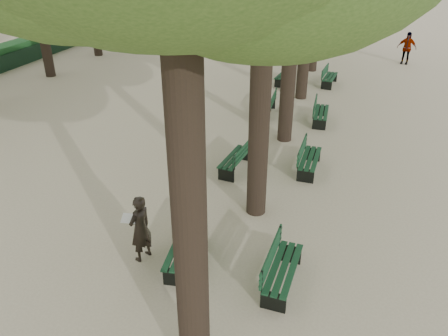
# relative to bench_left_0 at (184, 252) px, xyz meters

# --- Properties ---
(ground) EXTENTS (120.00, 120.00, 0.00)m
(ground) POSITION_rel_bench_left_0_xyz_m (-0.37, -0.48, -0.27)
(ground) COLOR #C4B794
(ground) RESTS_ON ground
(bench_left_0) EXTENTS (0.76, 1.85, 0.92)m
(bench_left_0) POSITION_rel_bench_left_0_xyz_m (0.00, 0.00, 0.00)
(bench_left_0) COLOR black
(bench_left_0) RESTS_ON ground
(bench_left_1) EXTENTS (0.80, 1.86, 0.92)m
(bench_left_1) POSITION_rel_bench_left_0_xyz_m (-0.00, 4.70, 0.00)
(bench_left_1) COLOR black
(bench_left_1) RESTS_ON ground
(bench_left_2) EXTENTS (0.64, 1.82, 0.92)m
(bench_left_2) POSITION_rel_bench_left_0_xyz_m (0.00, 9.93, 0.00)
(bench_left_2) COLOR black
(bench_left_2) RESTS_ON ground
(bench_left_3) EXTENTS (0.78, 1.85, 0.92)m
(bench_left_3) POSITION_rel_bench_left_0_xyz_m (-0.00, 14.59, 0.00)
(bench_left_3) COLOR black
(bench_left_3) RESTS_ON ground
(bench_right_0) EXTENTS (0.69, 1.83, 0.92)m
(bench_right_0) POSITION_rel_bench_left_0_xyz_m (2.27, -0.12, 0.00)
(bench_right_0) COLOR black
(bench_right_0) RESTS_ON ground
(bench_right_1) EXTENTS (0.63, 1.82, 0.92)m
(bench_right_1) POSITION_rel_bench_left_0_xyz_m (2.27, 5.28, 0.00)
(bench_right_1) COLOR black
(bench_right_1) RESTS_ON ground
(bench_right_2) EXTENTS (0.61, 1.81, 0.92)m
(bench_right_2) POSITION_rel_bench_left_0_xyz_m (2.27, 9.61, 0.00)
(bench_right_2) COLOR black
(bench_right_2) RESTS_ON ground
(bench_right_3) EXTENTS (0.76, 1.85, 0.92)m
(bench_right_3) POSITION_rel_bench_left_0_xyz_m (2.27, 14.89, 0.00)
(bench_right_3) COLOR black
(bench_right_3) RESTS_ON ground
(man_with_map) EXTENTS (0.71, 0.73, 1.65)m
(man_with_map) POSITION_rel_bench_left_0_xyz_m (-0.97, -0.11, 0.55)
(man_with_map) COLOR black
(man_with_map) RESTS_ON ground
(pedestrian_b) EXTENTS (1.28, 0.90, 1.92)m
(pedestrian_b) POSITION_rel_bench_left_0_xyz_m (-0.11, 23.66, 0.69)
(pedestrian_b) COLOR #262628
(pedestrian_b) RESTS_ON ground
(pedestrian_c) EXTENTS (1.14, 0.61, 1.85)m
(pedestrian_c) POSITION_rel_bench_left_0_xyz_m (6.28, 20.56, 0.65)
(pedestrian_c) COLOR #262628
(pedestrian_c) RESTS_ON ground
(pedestrian_e) EXTENTS (1.24, 1.74, 1.93)m
(pedestrian_e) POSITION_rel_bench_left_0_xyz_m (-7.79, 22.22, 0.69)
(pedestrian_e) COLOR #262628
(pedestrian_e) RESTS_ON ground
(pedestrian_a) EXTENTS (0.97, 0.86, 1.91)m
(pedestrian_a) POSITION_rel_bench_left_0_xyz_m (-9.21, 23.51, 0.68)
(pedestrian_a) COLOR #262628
(pedestrian_a) RESTS_ON ground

